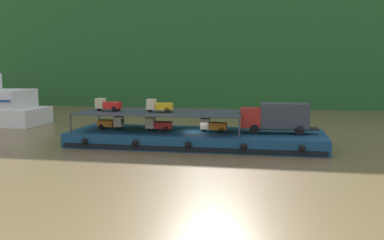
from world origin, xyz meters
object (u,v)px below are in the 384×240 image
at_px(covered_lorry, 277,117).
at_px(mini_truck_upper_stern, 108,105).
at_px(mini_truck_lower_stern, 111,123).
at_px(cargo_barge, 196,138).
at_px(mini_truck_upper_mid, 159,106).
at_px(mini_truck_lower_mid, 213,125).
at_px(mini_truck_lower_aft, 158,124).

bearing_deg(covered_lorry, mini_truck_upper_stern, -179.10).
height_order(covered_lorry, mini_truck_lower_stern, covered_lorry).
distance_m(cargo_barge, mini_truck_upper_stern, 10.35).
height_order(cargo_barge, mini_truck_upper_stern, mini_truck_upper_stern).
bearing_deg(mini_truck_upper_mid, mini_truck_lower_mid, 4.06).
bearing_deg(mini_truck_lower_aft, mini_truck_lower_stern, 175.25).
distance_m(mini_truck_upper_stern, mini_truck_upper_mid, 5.83).
bearing_deg(mini_truck_lower_stern, mini_truck_lower_aft, -4.75).
distance_m(mini_truck_lower_aft, mini_truck_upper_stern, 6.05).
height_order(covered_lorry, mini_truck_lower_aft, covered_lorry).
relative_size(covered_lorry, mini_truck_lower_mid, 2.85).
xyz_separation_m(mini_truck_lower_mid, mini_truck_upper_mid, (-5.72, -0.41, 2.00)).
xyz_separation_m(mini_truck_lower_aft, mini_truck_upper_stern, (-5.71, 0.21, 2.00)).
bearing_deg(mini_truck_upper_mid, cargo_barge, 5.07).
bearing_deg(mini_truck_lower_mid, mini_truck_upper_mid, -175.94).
height_order(mini_truck_lower_aft, mini_truck_upper_mid, mini_truck_upper_mid).
xyz_separation_m(cargo_barge, mini_truck_lower_mid, (1.79, 0.06, 1.44)).
height_order(mini_truck_lower_stern, mini_truck_lower_mid, same).
distance_m(cargo_barge, covered_lorry, 8.66).
bearing_deg(mini_truck_lower_mid, cargo_barge, -178.17).
distance_m(mini_truck_lower_mid, mini_truck_upper_stern, 11.72).
distance_m(cargo_barge, mini_truck_upper_mid, 5.24).
height_order(covered_lorry, mini_truck_lower_mid, covered_lorry).
bearing_deg(mini_truck_lower_aft, covered_lorry, 2.30).
bearing_deg(mini_truck_lower_stern, mini_truck_lower_mid, -0.30).
distance_m(mini_truck_lower_stern, mini_truck_lower_aft, 5.44).
distance_m(cargo_barge, mini_truck_lower_aft, 4.31).
distance_m(mini_truck_lower_stern, mini_truck_lower_mid, 11.27).
height_order(cargo_barge, covered_lorry, covered_lorry).
relative_size(cargo_barge, mini_truck_lower_stern, 9.70).
distance_m(covered_lorry, mini_truck_upper_stern, 18.10).
height_order(mini_truck_lower_mid, mini_truck_upper_mid, mini_truck_upper_mid).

